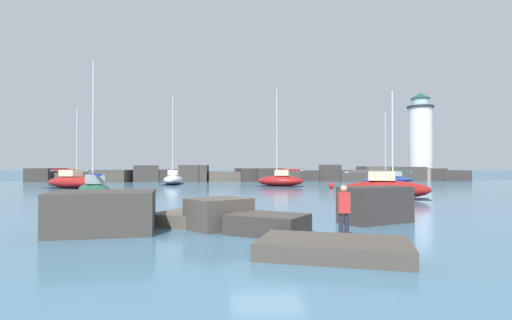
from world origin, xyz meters
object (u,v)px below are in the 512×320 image
Objects in this scene: sailboat_moored_2 at (280,180)px; lighthouse at (421,143)px; sailboat_moored_0 at (386,188)px; sailboat_moored_4 at (389,179)px; sailboat_moored_5 at (73,181)px; sailboat_moored_3 at (173,179)px; sailboat_moored_1 at (94,188)px; mooring_buoy_orange_near at (331,186)px; person_on_rocks at (344,209)px.

lighthouse is at bearing 33.36° from sailboat_moored_2.
lighthouse is 28.51m from sailboat_moored_2.
sailboat_moored_0 is 25.47m from sailboat_moored_4.
lighthouse is at bearing 46.22° from sailboat_moored_4.
sailboat_moored_5 is (-44.94, -18.40, -5.15)m from lighthouse.
sailboat_moored_0 is 29.00m from sailboat_moored_3.
sailboat_moored_0 is at bearing -7.17° from sailboat_moored_1.
lighthouse reaches higher than sailboat_moored_2.
sailboat_moored_2 reaches higher than sailboat_moored_5.
sailboat_moored_0 is (-17.96, -32.30, -5.13)m from lighthouse.
sailboat_moored_0 is 9.86× the size of mooring_buoy_orange_near.
sailboat_moored_5 is at bearing -165.17° from sailboat_moored_4.
person_on_rocks is (-7.17, -15.15, 0.23)m from sailboat_moored_0.
sailboat_moored_2 is 16.50m from sailboat_moored_4.
sailboat_moored_3 is 20.07m from mooring_buoy_orange_near.
mooring_buoy_orange_near is (17.47, -9.88, -0.39)m from sailboat_moored_3.
sailboat_moored_0 is 0.81× the size of sailboat_moored_4.
sailboat_moored_3 is (-36.17, -9.74, -5.18)m from lighthouse.
sailboat_moored_3 is 14.41× the size of mooring_buoy_orange_near.
person_on_rocks is at bearing -113.42° from sailboat_moored_4.
lighthouse reaches higher than sailboat_moored_0.
sailboat_moored_0 reaches higher than mooring_buoy_orange_near.
lighthouse is at bearing 15.07° from sailboat_moored_3.
sailboat_moored_2 is at bearing -24.03° from sailboat_moored_3.
sailboat_moored_4 is 37.85m from sailboat_moored_5.
sailboat_moored_1 reaches higher than mooring_buoy_orange_near.
sailboat_moored_4 is (27.82, 1.02, -0.11)m from sailboat_moored_3.
sailboat_moored_2 reaches higher than person_on_rocks.
sailboat_moored_1 reaches higher than sailboat_moored_4.
sailboat_moored_3 is 12.33m from sailboat_moored_5.
lighthouse reaches higher than sailboat_moored_1.
sailboat_moored_3 is 27.83m from sailboat_moored_4.
sailboat_moored_3 is (2.77, 19.93, 0.05)m from sailboat_moored_1.
sailboat_moored_1 is at bearing -137.43° from sailboat_moored_2.
sailboat_moored_2 is 0.99× the size of sailboat_moored_3.
sailboat_moored_0 is at bearing -51.10° from sailboat_moored_3.
lighthouse is 1.80× the size of sailboat_moored_0.
person_on_rocks is (-25.13, -47.46, -4.91)m from lighthouse.
lighthouse reaches higher than mooring_buoy_orange_near.
sailboat_moored_4 reaches higher than sailboat_moored_5.
sailboat_moored_1 is 0.93× the size of sailboat_moored_2.
sailboat_moored_4 is 15.04m from mooring_buoy_orange_near.
sailboat_moored_2 is at bearing -156.02° from sailboat_moored_4.
sailboat_moored_2 is (15.51, 14.25, 0.09)m from sailboat_moored_1.
sailboat_moored_3 reaches higher than sailboat_moored_2.
sailboat_moored_3 reaches higher than sailboat_moored_1.
sailboat_moored_0 is at bearing 64.68° from person_on_rocks.
mooring_buoy_orange_near is 0.45× the size of person_on_rocks.
sailboat_moored_3 is at bearing -164.93° from lighthouse.
sailboat_moored_0 is 0.94× the size of sailboat_moored_5.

